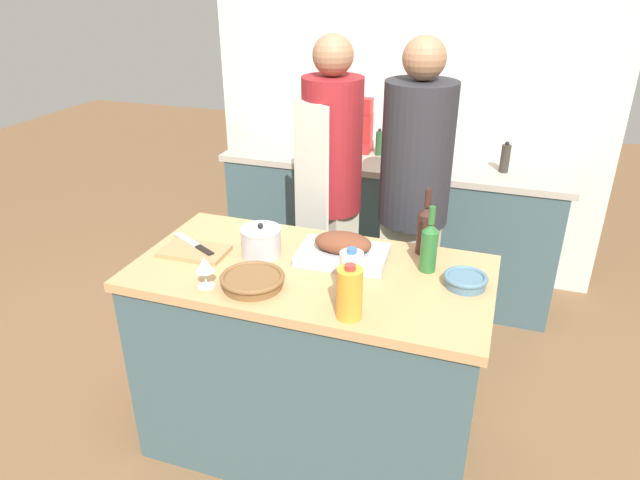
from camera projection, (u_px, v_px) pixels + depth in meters
name	position (u px, v px, depth m)	size (l,w,h in m)	color
ground_plane	(312.00, 437.00, 2.73)	(12.00, 12.00, 0.00)	brown
kitchen_island	(312.00, 359.00, 2.53)	(1.46, 0.75, 0.92)	#3D565B
back_counter	(389.00, 224.00, 3.87)	(2.20, 0.60, 0.92)	#3D565B
back_wall	(407.00, 92.00, 3.81)	(2.70, 0.10, 2.55)	silver
roasting_pan	(343.00, 250.00, 2.38)	(0.38, 0.26, 0.12)	#BCBCC1
wicker_basket	(253.00, 280.00, 2.19)	(0.25, 0.25, 0.05)	brown
cutting_board	(194.00, 251.00, 2.45)	(0.29, 0.18, 0.02)	#AD7F51
stock_pot	(261.00, 242.00, 2.41)	(0.17, 0.17, 0.15)	#B7B7BC
mixing_bowl	(466.00, 280.00, 2.19)	(0.17, 0.17, 0.05)	slate
juice_jug	(349.00, 293.00, 1.97)	(0.09, 0.09, 0.21)	orange
milk_jug	(351.00, 277.00, 2.07)	(0.09, 0.09, 0.22)	white
wine_bottle_green	(426.00, 228.00, 2.41)	(0.07, 0.07, 0.29)	#381E19
wine_bottle_dark	(429.00, 246.00, 2.27)	(0.07, 0.07, 0.28)	#28662D
wine_glass_left	(205.00, 266.00, 2.17)	(0.07, 0.07, 0.13)	silver
knife_chef	(195.00, 244.00, 2.49)	(0.27, 0.16, 0.01)	#B7B7BC
stand_mixer	(359.00, 129.00, 3.75)	(0.18, 0.14, 0.35)	#B22323
condiment_bottle_tall	(336.00, 145.00, 3.58)	(0.06, 0.06, 0.22)	maroon
condiment_bottle_short	(379.00, 143.00, 3.71)	(0.05, 0.05, 0.17)	#234C28
condiment_bottle_extra	(505.00, 158.00, 3.40)	(0.06, 0.06, 0.19)	#332D28
person_cook_aproned	(331.00, 185.00, 3.05)	(0.34, 0.35, 1.75)	beige
person_cook_guest	(414.00, 197.00, 2.91)	(0.35, 0.35, 1.76)	beige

